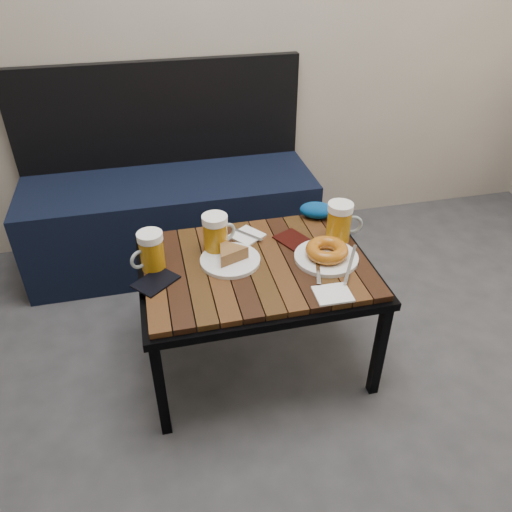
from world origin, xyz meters
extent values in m
cube|color=black|center=(-0.21, 1.74, 0.23)|extent=(1.40, 0.50, 0.45)
cube|color=black|center=(-0.21, 1.97, 0.70)|extent=(1.40, 0.05, 0.50)
cube|color=black|center=(-0.35, 0.67, 0.21)|extent=(0.04, 0.03, 0.42)
cube|color=black|center=(0.43, 0.67, 0.21)|extent=(0.04, 0.03, 0.42)
cube|color=black|center=(-0.35, 1.23, 0.21)|extent=(0.04, 0.04, 0.42)
cube|color=black|center=(0.43, 1.23, 0.21)|extent=(0.04, 0.04, 0.42)
cube|color=black|center=(0.04, 0.95, 0.43)|extent=(0.84, 0.62, 0.03)
cube|color=#34200C|center=(0.04, 0.95, 0.46)|extent=(0.80, 0.58, 0.02)
cylinder|color=#AD720D|center=(-0.32, 1.00, 0.53)|extent=(0.12, 0.12, 0.12)
cylinder|color=white|center=(-0.32, 1.00, 0.60)|extent=(0.09, 0.09, 0.03)
torus|color=#8C999E|center=(-0.36, 0.98, 0.53)|extent=(0.07, 0.05, 0.07)
cylinder|color=#AD720D|center=(-0.08, 1.06, 0.53)|extent=(0.12, 0.12, 0.12)
cylinder|color=white|center=(-0.08, 1.06, 0.61)|extent=(0.09, 0.09, 0.03)
torus|color=#8C999E|center=(-0.04, 1.08, 0.53)|extent=(0.07, 0.05, 0.08)
cylinder|color=#AD720D|center=(0.38, 1.03, 0.53)|extent=(0.11, 0.11, 0.13)
cylinder|color=white|center=(0.38, 1.03, 0.61)|extent=(0.10, 0.10, 0.03)
torus|color=#8C999E|center=(0.44, 1.02, 0.53)|extent=(0.08, 0.03, 0.08)
cylinder|color=white|center=(-0.05, 0.97, 0.48)|extent=(0.22, 0.22, 0.01)
cylinder|color=white|center=(0.30, 0.91, 0.48)|extent=(0.23, 0.23, 0.02)
torus|color=#8C500C|center=(0.30, 0.91, 0.51)|extent=(0.15, 0.15, 0.05)
cube|color=#A5A8AD|center=(0.36, 0.84, 0.49)|extent=(0.13, 0.22, 0.00)
cube|color=#A5A8AD|center=(0.24, 0.84, 0.49)|extent=(0.06, 0.17, 0.00)
cube|color=white|center=(0.05, 1.13, 0.48)|extent=(0.15, 0.15, 0.01)
cube|color=#A5A8AD|center=(0.05, 1.13, 0.48)|extent=(0.10, 0.12, 0.00)
cube|color=white|center=(0.25, 0.71, 0.48)|extent=(0.12, 0.10, 0.01)
cube|color=black|center=(-0.32, 0.91, 0.48)|extent=(0.18, 0.17, 0.01)
cube|color=black|center=(0.22, 1.05, 0.48)|extent=(0.15, 0.17, 0.01)
ellipsoid|color=navy|center=(0.36, 1.21, 0.50)|extent=(0.17, 0.14, 0.06)
camera|label=1|loc=(-0.29, -0.48, 1.51)|focal=35.00mm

